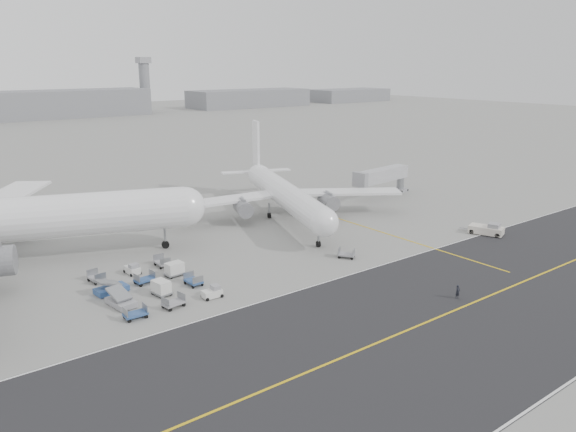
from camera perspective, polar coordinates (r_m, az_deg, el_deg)
ground at (r=71.99m, az=-1.80°, el=-7.57°), size 700.00×700.00×0.00m
taxiway at (r=63.05m, az=11.83°, el=-11.37°), size 220.00×59.00×0.03m
horizon_buildings at (r=322.60m, az=-25.37°, el=8.87°), size 520.00×28.00×28.00m
control_tower at (r=347.97m, az=-14.35°, el=12.91°), size 7.00×7.00×31.25m
airliner_b at (r=104.19m, az=-0.47°, el=2.36°), size 43.82×44.61×16.06m
pushback_tug at (r=100.32m, az=19.58°, el=-1.29°), size 4.34×7.26×2.07m
jet_bridge at (r=122.56m, az=9.54°, el=3.98°), size 16.73×5.04×6.25m
gse_cluster at (r=74.44m, az=-13.67°, el=-7.23°), size 18.26×22.02×1.98m
stray_dolly at (r=83.97m, az=5.95°, el=-4.24°), size 2.67×2.91×1.53m
ground_crew_a at (r=72.35m, az=16.86°, el=-7.39°), size 0.69×0.50×1.75m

